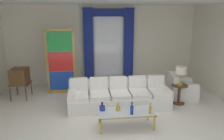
# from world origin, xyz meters

# --- Properties ---
(ground_plane) EXTENTS (16.00, 16.00, 0.00)m
(ground_plane) POSITION_xyz_m (0.00, 0.00, 0.00)
(ground_plane) COLOR white
(wall_rear) EXTENTS (8.00, 0.12, 3.00)m
(wall_rear) POSITION_xyz_m (0.00, 3.06, 1.50)
(wall_rear) COLOR silver
(wall_rear) RESTS_ON ground
(ceiling_slab) EXTENTS (8.00, 7.60, 0.04)m
(ceiling_slab) POSITION_xyz_m (0.00, 0.80, 3.02)
(ceiling_slab) COLOR white
(curtained_window) EXTENTS (2.00, 0.17, 2.70)m
(curtained_window) POSITION_xyz_m (0.21, 2.89, 1.74)
(curtained_window) COLOR white
(curtained_window) RESTS_ON ground
(couch_white_long) EXTENTS (2.92, 0.93, 0.86)m
(couch_white_long) POSITION_xyz_m (0.24, 0.64, 0.31)
(couch_white_long) COLOR white
(couch_white_long) RESTS_ON ground
(coffee_table) EXTENTS (1.33, 0.57, 0.41)m
(coffee_table) POSITION_xyz_m (0.22, -0.60, 0.37)
(coffee_table) COLOR silver
(coffee_table) RESTS_ON ground
(bottle_blue_decanter) EXTENTS (0.06, 0.06, 0.27)m
(bottle_blue_decanter) POSITION_xyz_m (0.75, -0.79, 0.52)
(bottle_blue_decanter) COLOR gold
(bottle_blue_decanter) RESTS_ON coffee_table
(bottle_crystal_tall) EXTENTS (0.08, 0.08, 0.30)m
(bottle_crystal_tall) POSITION_xyz_m (0.32, -0.76, 0.53)
(bottle_crystal_tall) COLOR navy
(bottle_crystal_tall) RESTS_ON coffee_table
(bottle_amber_squat) EXTENTS (0.10, 0.10, 0.20)m
(bottle_amber_squat) POSITION_xyz_m (0.03, -0.53, 0.48)
(bottle_amber_squat) COLOR gold
(bottle_amber_squat) RESTS_ON coffee_table
(bottle_ruby_flask) EXTENTS (0.13, 0.13, 0.22)m
(bottle_ruby_flask) POSITION_xyz_m (-0.34, -0.47, 0.48)
(bottle_ruby_flask) COLOR navy
(bottle_ruby_flask) RESTS_ON coffee_table
(vintage_tv) EXTENTS (0.62, 0.63, 1.35)m
(vintage_tv) POSITION_xyz_m (-2.80, 1.67, 0.73)
(vintage_tv) COLOR brown
(vintage_tv) RESTS_ON ground
(armchair_white) EXTENTS (0.92, 0.91, 0.80)m
(armchair_white) POSITION_xyz_m (2.34, 1.03, 0.29)
(armchair_white) COLOR white
(armchair_white) RESTS_ON ground
(stained_glass_divider) EXTENTS (0.95, 0.05, 2.20)m
(stained_glass_divider) POSITION_xyz_m (-1.53, 2.03, 1.06)
(stained_glass_divider) COLOR gold
(stained_glass_divider) RESTS_ON ground
(peacock_figurine) EXTENTS (0.44, 0.60, 0.50)m
(peacock_figurine) POSITION_xyz_m (-1.05, 1.69, 0.22)
(peacock_figurine) COLOR beige
(peacock_figurine) RESTS_ON ground
(round_side_table) EXTENTS (0.48, 0.48, 0.59)m
(round_side_table) POSITION_xyz_m (2.09, 0.60, 0.36)
(round_side_table) COLOR brown
(round_side_table) RESTS_ON ground
(table_lamp_brass) EXTENTS (0.32, 0.32, 0.57)m
(table_lamp_brass) POSITION_xyz_m (2.09, 0.60, 1.03)
(table_lamp_brass) COLOR #B29338
(table_lamp_brass) RESTS_ON round_side_table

